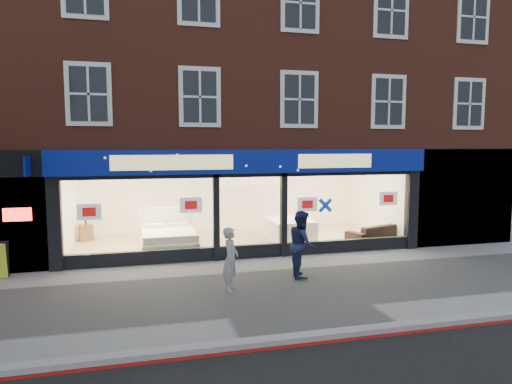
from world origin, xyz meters
name	(u,v)px	position (x,y,z in m)	size (l,w,h in m)	color
ground	(280,288)	(0.00, 0.00, 0.00)	(120.00, 120.00, 0.00)	gray
kerb_line	(333,342)	(0.00, -3.10, 0.01)	(60.00, 0.10, 0.01)	#8C0A07
kerb_stone	(329,334)	(0.00, -2.90, 0.06)	(60.00, 0.25, 0.12)	gray
showroom_floor	(236,241)	(0.00, 5.25, 0.05)	(11.00, 4.50, 0.10)	tan
building	(225,58)	(-0.02, 6.93, 6.67)	(19.00, 8.26, 10.30)	maroon
display_bed	(168,238)	(-2.39, 4.50, 0.44)	(1.83, 2.20, 1.22)	white
bedside_table	(86,233)	(-5.10, 6.50, 0.38)	(0.45, 0.45, 0.55)	brown
mattress_stack	(289,229)	(1.86, 4.92, 0.46)	(1.51, 1.88, 0.72)	silver
sofa	(373,233)	(4.60, 3.90, 0.39)	(2.01, 0.79, 0.59)	black
pedestrian_grey	(231,259)	(-1.18, 0.17, 0.76)	(0.55, 0.36, 1.51)	#95969C
pedestrian_blue	(302,244)	(0.84, 0.82, 0.87)	(0.85, 0.66, 1.74)	#172040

